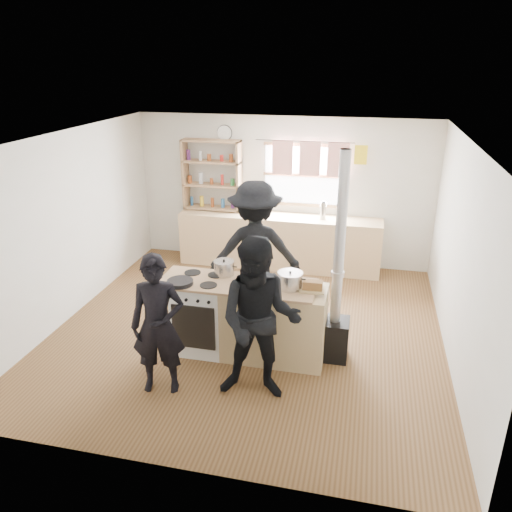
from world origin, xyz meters
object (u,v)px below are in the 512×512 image
(thermos, at_px, (323,211))
(bread_board, at_px, (313,287))
(stockpot_counter, at_px, (290,280))
(person_near_left, at_px, (158,325))
(flue_heater, at_px, (335,309))
(person_far, at_px, (255,252))
(stockpot_stove, at_px, (224,268))
(cooking_island, at_px, (249,319))
(person_near_right, at_px, (259,321))
(skillet_greens, at_px, (180,282))
(roast_tray, at_px, (251,282))

(thermos, xyz_separation_m, bread_board, (0.16, -2.79, -0.06))
(stockpot_counter, bearing_deg, person_near_left, -144.66)
(flue_heater, distance_m, person_near_left, 2.04)
(person_near_left, height_order, person_far, person_far)
(thermos, bearing_deg, bread_board, -86.63)
(stockpot_stove, distance_m, flue_heater, 1.41)
(cooking_island, bearing_deg, stockpot_counter, -0.69)
(thermos, relative_size, stockpot_stove, 1.14)
(cooking_island, bearing_deg, person_near_right, -68.90)
(skillet_greens, xyz_separation_m, person_near_right, (1.06, -0.56, -0.07))
(thermos, height_order, person_far, person_far)
(person_near_right, bearing_deg, bread_board, 53.73)
(stockpot_stove, xyz_separation_m, person_near_left, (-0.41, -1.08, -0.24))
(cooking_island, distance_m, flue_heater, 1.03)
(cooking_island, distance_m, person_near_left, 1.21)
(roast_tray, height_order, person_near_left, person_near_left)
(roast_tray, height_order, flue_heater, flue_heater)
(stockpot_counter, distance_m, person_near_left, 1.54)
(thermos, xyz_separation_m, person_near_left, (-1.34, -3.66, -0.26))
(stockpot_counter, height_order, person_near_right, person_near_right)
(person_near_right, bearing_deg, cooking_island, 106.31)
(stockpot_stove, distance_m, person_far, 0.78)
(roast_tray, bearing_deg, person_near_right, -70.22)
(person_near_left, bearing_deg, cooking_island, 37.09)
(thermos, xyz_separation_m, flue_heater, (0.43, -2.63, -0.39))
(stockpot_stove, distance_m, person_near_right, 1.15)
(cooking_island, height_order, skillet_greens, skillet_greens)
(roast_tray, relative_size, person_near_right, 0.21)
(cooking_island, xyz_separation_m, person_near_right, (0.29, -0.75, 0.42))
(thermos, distance_m, stockpot_counter, 2.78)
(flue_heater, bearing_deg, bread_board, -149.48)
(bread_board, bearing_deg, skillet_greens, -173.57)
(roast_tray, xyz_separation_m, person_far, (-0.17, 0.96, -0.01))
(skillet_greens, relative_size, stockpot_stove, 1.50)
(flue_heater, bearing_deg, person_far, 144.90)
(person_far, bearing_deg, bread_board, 118.25)
(bread_board, xyz_separation_m, person_far, (-0.88, 0.96, -0.02))
(cooking_island, height_order, flue_heater, flue_heater)
(skillet_greens, distance_m, person_far, 1.29)
(stockpot_stove, height_order, person_far, person_far)
(stockpot_counter, xyz_separation_m, person_far, (-0.62, 0.95, -0.07))
(stockpot_stove, bearing_deg, flue_heater, -2.21)
(thermos, bearing_deg, stockpot_stove, -109.80)
(cooking_island, height_order, bread_board, bread_board)
(stockpot_stove, bearing_deg, cooking_island, -28.02)
(person_near_left, distance_m, person_near_right, 1.07)
(bread_board, bearing_deg, roast_tray, -179.60)
(person_near_left, xyz_separation_m, person_near_right, (1.05, 0.14, 0.11))
(stockpot_stove, bearing_deg, person_far, 74.23)
(roast_tray, xyz_separation_m, person_near_left, (-0.79, -0.86, -0.19))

